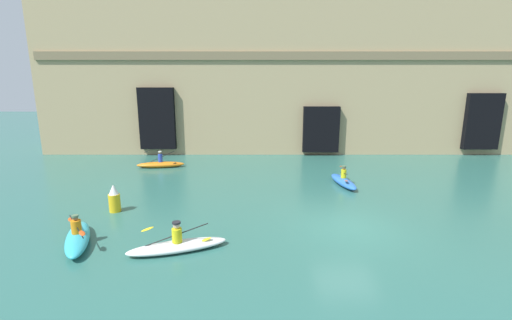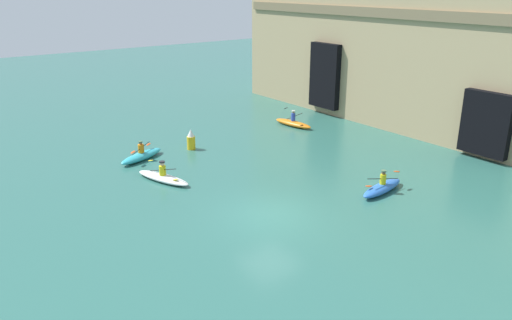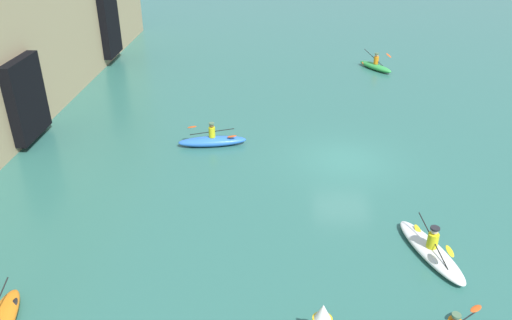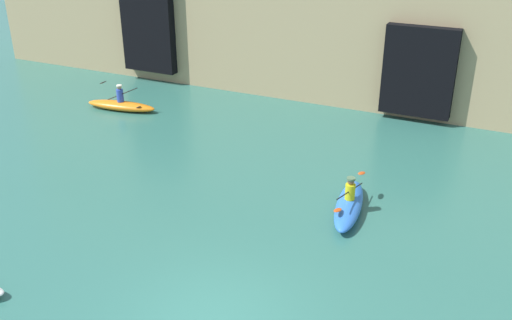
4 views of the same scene
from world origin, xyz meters
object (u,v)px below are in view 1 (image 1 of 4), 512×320
kayak_orange (162,164)px  marker_buoy (115,199)px  kayak_white (178,245)px  kayak_blue (344,181)px  kayak_cyan (79,237)px

kayak_orange → marker_buoy: size_ratio=2.60×
kayak_orange → marker_buoy: (0.22, -8.43, 0.36)m
kayak_white → kayak_blue: 11.06m
kayak_white → kayak_blue: (7.72, 7.92, 0.04)m
kayak_cyan → kayak_orange: 11.69m
kayak_white → kayak_cyan: 3.76m
kayak_orange → kayak_cyan: bearing=-97.1°
kayak_cyan → kayak_blue: 13.63m
kayak_cyan → marker_buoy: marker_buoy is taller
kayak_orange → kayak_blue: (11.63, -4.28, 0.02)m
marker_buoy → kayak_cyan: bearing=-90.6°
kayak_white → kayak_orange: bearing=89.3°
kayak_white → kayak_orange: (-3.91, 12.20, 0.02)m
kayak_white → kayak_orange: kayak_orange is taller
kayak_cyan → marker_buoy: 3.28m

